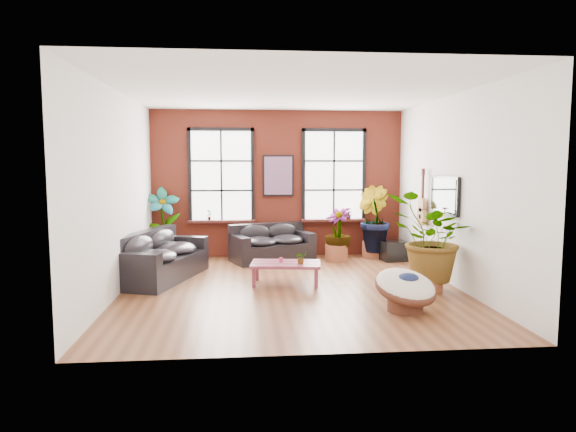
% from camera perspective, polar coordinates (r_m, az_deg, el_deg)
% --- Properties ---
extents(room, '(6.04, 6.54, 3.54)m').
position_cam_1_polar(room, '(9.27, 0.25, 2.76)').
color(room, brown).
rests_on(room, ground).
extents(sofa_back, '(2.04, 1.49, 0.85)m').
position_cam_1_polar(sofa_back, '(11.88, -1.86, -3.15)').
color(sofa_back, black).
rests_on(sofa_back, ground).
extents(sofa_left, '(1.67, 2.53, 0.93)m').
position_cam_1_polar(sofa_left, '(10.31, -14.12, -4.52)').
color(sofa_left, black).
rests_on(sofa_left, ground).
extents(coffee_table, '(1.36, 0.89, 0.49)m').
position_cam_1_polar(coffee_table, '(9.58, -0.26, -5.48)').
color(coffee_table, maroon).
rests_on(coffee_table, ground).
extents(papasan_chair, '(1.21, 1.21, 0.70)m').
position_cam_1_polar(papasan_chair, '(8.08, 12.93, -7.83)').
color(papasan_chair, '#572D1F').
rests_on(papasan_chair, ground).
extents(poster, '(0.74, 0.06, 0.98)m').
position_cam_1_polar(poster, '(12.28, -1.09, 4.50)').
color(poster, black).
rests_on(poster, room).
extents(tv_wall_unit, '(0.13, 1.86, 1.20)m').
position_cam_1_polar(tv_wall_unit, '(10.41, 16.30, 1.75)').
color(tv_wall_unit, black).
rests_on(tv_wall_unit, room).
extents(media_box, '(0.61, 0.53, 0.46)m').
position_cam_1_polar(media_box, '(12.14, 11.68, -3.81)').
color(media_box, black).
rests_on(media_box, ground).
extents(pot_back_left, '(0.58, 0.58, 0.37)m').
position_cam_1_polar(pot_back_left, '(12.22, -13.76, -4.00)').
color(pot_back_left, brown).
rests_on(pot_back_left, ground).
extents(pot_back_right, '(0.72, 0.72, 0.39)m').
position_cam_1_polar(pot_back_right, '(12.46, 9.47, -3.66)').
color(pot_back_right, brown).
rests_on(pot_back_right, ground).
extents(pot_right_wall, '(0.63, 0.63, 0.38)m').
position_cam_1_polar(pot_right_wall, '(9.45, 15.32, -6.94)').
color(pot_right_wall, brown).
rests_on(pot_right_wall, ground).
extents(pot_mid, '(0.67, 0.67, 0.38)m').
position_cam_1_polar(pot_mid, '(11.91, 5.41, -4.08)').
color(pot_mid, brown).
rests_on(pot_mid, ground).
extents(floor_plant_back_left, '(0.94, 0.75, 1.55)m').
position_cam_1_polar(floor_plant_back_left, '(12.13, -13.74, -0.53)').
color(floor_plant_back_left, '#165626').
rests_on(floor_plant_back_left, ground).
extents(floor_plant_back_right, '(0.97, 1.06, 1.57)m').
position_cam_1_polar(floor_plant_back_right, '(12.34, 9.42, -0.29)').
color(floor_plant_back_right, '#165626').
rests_on(floor_plant_back_right, ground).
extents(floor_plant_right_wall, '(1.81, 1.73, 1.57)m').
position_cam_1_polar(floor_plant_right_wall, '(9.33, 15.56, -2.39)').
color(floor_plant_right_wall, '#165626').
rests_on(floor_plant_right_wall, ground).
extents(floor_plant_mid, '(0.86, 0.86, 1.08)m').
position_cam_1_polar(floor_plant_mid, '(11.87, 5.60, -1.72)').
color(floor_plant_mid, '#165626').
rests_on(floor_plant_mid, ground).
extents(table_plant, '(0.26, 0.24, 0.23)m').
position_cam_1_polar(table_plant, '(9.45, 1.46, -4.63)').
color(table_plant, '#165626').
rests_on(table_plant, coffee_table).
extents(sill_plant_left, '(0.17, 0.17, 0.27)m').
position_cam_1_polar(sill_plant_left, '(12.28, -8.77, 0.16)').
color(sill_plant_left, '#165626').
rests_on(sill_plant_left, room).
extents(sill_plant_right, '(0.19, 0.19, 0.27)m').
position_cam_1_polar(sill_plant_right, '(12.53, 6.71, 0.30)').
color(sill_plant_right, '#165626').
rests_on(sill_plant_right, room).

